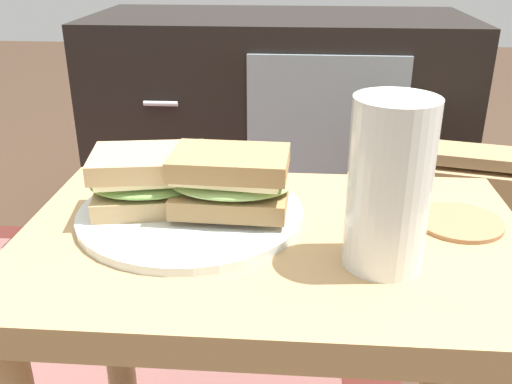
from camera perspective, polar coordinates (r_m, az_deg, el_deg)
side_table at (r=0.67m, az=1.59°, el=-11.09°), size 0.56×0.36×0.46m
tv_cabinet at (r=1.57m, az=2.19°, el=6.75°), size 0.96×0.46×0.58m
area_rug at (r=1.27m, az=-15.78°, el=-13.24°), size 1.23×0.89×0.01m
plate at (r=0.66m, az=-6.55°, el=-2.12°), size 0.26×0.26×0.01m
sandwich_front at (r=0.66m, az=-10.66°, el=1.20°), size 0.15×0.12×0.07m
sandwich_back at (r=0.63m, az=-2.60°, el=1.12°), size 0.14×0.10×0.07m
beer_glass at (r=0.55m, az=13.16°, el=0.34°), size 0.08×0.08×0.17m
coaster at (r=0.68m, az=19.69°, el=-2.85°), size 0.10×0.10×0.01m
paper_bag at (r=1.21m, az=21.10°, el=-5.20°), size 0.25×0.21×0.41m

